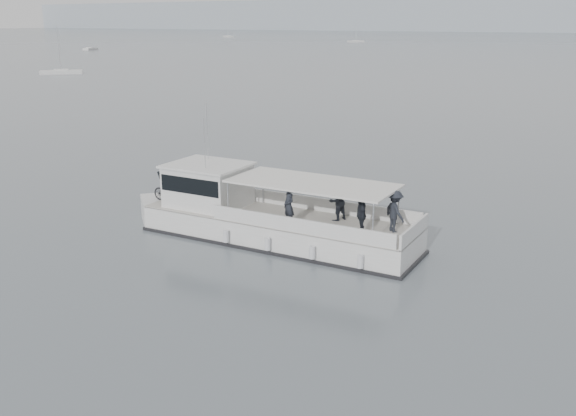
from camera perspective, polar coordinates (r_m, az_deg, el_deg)
The scene contains 3 objects.
ground at distance 25.92m, azimuth -1.11°, elevation -4.80°, with size 1400.00×1400.00×0.00m, color slate.
tour_boat at distance 28.59m, azimuth -3.00°, elevation -0.72°, with size 14.21×4.30×5.92m.
moored_fleet at distance 238.92m, azimuth 17.37°, elevation 13.49°, with size 406.31×317.23×11.30m.
Camera 1 is at (13.58, -20.00, 9.35)m, focal length 40.00 mm.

